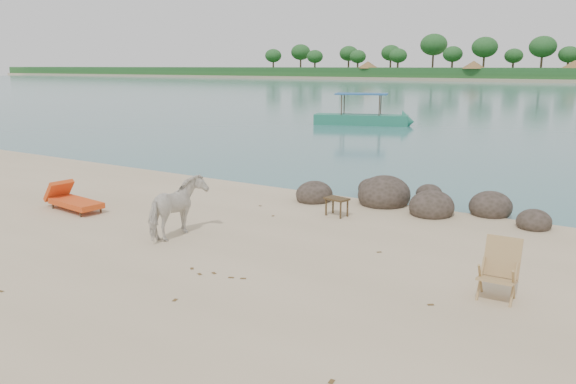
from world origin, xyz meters
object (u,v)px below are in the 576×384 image
deck_chair (498,273)px  boulders (408,201)px  cow (177,209)px  side_table (337,208)px  boat_near (362,99)px  lounge_chair (76,200)px

deck_chair → boulders: bearing=121.5°
boulders → deck_chair: 5.82m
cow → side_table: size_ratio=2.70×
boulders → boat_near: boat_near is taller
boat_near → boulders: bearing=-80.6°
cow → lounge_chair: size_ratio=0.77×
side_table → cow: bearing=-110.9°
lounge_chair → boat_near: size_ratio=0.30×
deck_chair → boat_near: size_ratio=0.14×
lounge_chair → boat_near: boat_near is taller
boulders → lounge_chair: size_ratio=3.23×
side_table → lounge_chair: (-5.70, -3.02, 0.07)m
boulders → deck_chair: (3.24, -4.83, 0.27)m
cow → deck_chair: (6.40, 0.22, -0.16)m
cow → boat_near: 24.74m
boulders → side_table: size_ratio=11.41×
lounge_chair → deck_chair: (10.06, -0.04, 0.17)m
lounge_chair → boulders: bearing=41.5°
boulders → cow: size_ratio=4.22×
boat_near → cow: bearing=-92.7°
side_table → lounge_chair: bearing=-141.1°
cow → side_table: 3.88m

